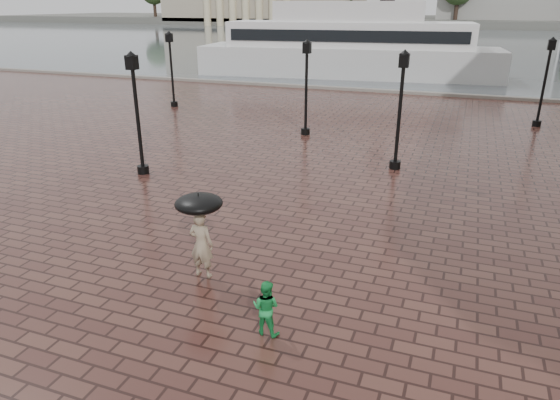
% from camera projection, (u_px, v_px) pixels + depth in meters
% --- Properties ---
extents(ground, '(300.00, 300.00, 0.00)m').
position_uv_depth(ground, '(98.00, 385.00, 8.58)').
color(ground, '#3B1F1B').
rests_on(ground, ground).
extents(harbour_water, '(240.00, 240.00, 0.00)m').
position_uv_depth(harbour_water, '(443.00, 40.00, 88.72)').
color(harbour_water, '#434B51').
rests_on(harbour_water, ground).
extents(quay_edge, '(80.00, 0.60, 0.30)m').
position_uv_depth(quay_edge, '(390.00, 93.00, 36.45)').
color(quay_edge, slate).
rests_on(quay_edge, ground).
extents(far_shore, '(300.00, 60.00, 2.00)m').
position_uv_depth(far_shore, '(458.00, 21.00, 147.59)').
color(far_shore, '#4C4C47').
rests_on(far_shore, ground).
extents(street_lamps, '(21.44, 14.44, 4.40)m').
position_uv_depth(street_lamps, '(312.00, 89.00, 23.57)').
color(street_lamps, black).
rests_on(street_lamps, ground).
extents(adult_pedestrian, '(0.61, 0.40, 1.66)m').
position_uv_depth(adult_pedestrian, '(201.00, 245.00, 11.72)').
color(adult_pedestrian, gray).
rests_on(adult_pedestrian, ground).
extents(child_pedestrian, '(0.58, 0.46, 1.16)m').
position_uv_depth(child_pedestrian, '(266.00, 308.00, 9.73)').
color(child_pedestrian, '#1B9646').
rests_on(child_pedestrian, ground).
extents(ferry_near, '(26.59, 9.08, 8.55)m').
position_uv_depth(ferry_near, '(348.00, 46.00, 44.00)').
color(ferry_near, silver).
rests_on(ferry_near, ground).
extents(umbrella, '(1.10, 1.10, 1.13)m').
position_uv_depth(umbrella, '(199.00, 204.00, 11.34)').
color(umbrella, black).
rests_on(umbrella, ground).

